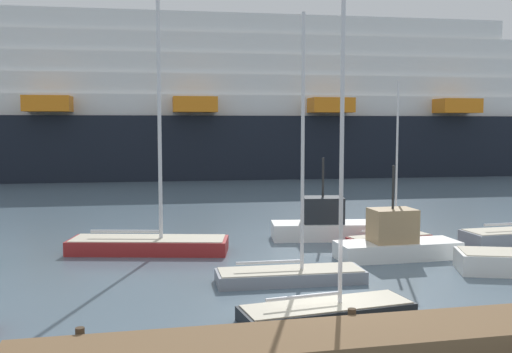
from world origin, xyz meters
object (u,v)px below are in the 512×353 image
Objects in this scene: sailboat_2 at (389,239)px; sailboat_4 at (291,271)px; sailboat_6 at (149,240)px; cruise_ship at (126,108)px; fishing_boat_2 at (396,241)px; sailboat_5 at (327,305)px; fishing_boat_0 at (326,224)px.

sailboat_2 is 0.80× the size of sailboat_4.
sailboat_6 is 0.11× the size of cruise_ship.
sailboat_5 is at bearing 51.04° from fishing_boat_2.
cruise_ship is (-10.41, 43.09, 7.25)m from fishing_boat_0.
sailboat_6 reaches higher than sailboat_5.
sailboat_4 is at bearing -150.54° from sailboat_2.
sailboat_5 is 12.07m from sailboat_6.
fishing_boat_2 is at bearing 116.20° from fishing_boat_0.
sailboat_6 is (-5.12, 10.93, 0.19)m from sailboat_5.
cruise_ship is at bearing -67.43° from fishing_boat_0.
sailboat_2 is 1.33× the size of fishing_boat_0.
sailboat_5 is 0.08× the size of cruise_ship.
sailboat_6 is at bearing -19.09° from fishing_boat_2.
sailboat_5 is at bearing -133.85° from sailboat_2.
sailboat_5 reaches higher than sailboat_4.
fishing_boat_2 is at bearing 44.74° from sailboat_5.
sailboat_4 is at bearing -38.45° from sailboat_6.
cruise_ship reaches higher than sailboat_2.
fishing_boat_0 is (-2.40, 2.60, 0.37)m from sailboat_2.
cruise_ship is (-12.80, 45.70, 7.62)m from sailboat_2.
sailboat_5 is 56.28m from cruise_ship.
cruise_ship reaches higher than sailboat_6.
fishing_boat_0 is 1.10× the size of fishing_boat_2.
cruise_ship is at bearing -76.56° from fishing_boat_2.
sailboat_6 is 9.43m from fishing_boat_0.
fishing_boat_2 is at bearing -5.11° from sailboat_6.
sailboat_6 reaches higher than fishing_boat_0.
cruise_ship is at bearing 96.01° from sailboat_2.
sailboat_2 is 1.46× the size of fishing_boat_2.
sailboat_6 is at bearing 108.26° from sailboat_5.
sailboat_6 is 2.34× the size of fishing_boat_0.
sailboat_4 is 0.71× the size of sailboat_6.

